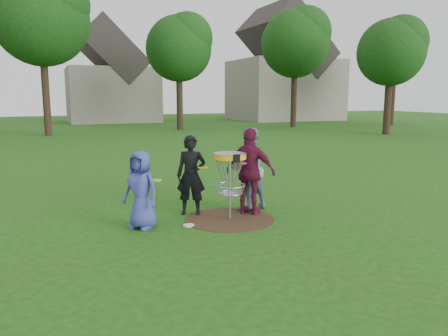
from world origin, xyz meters
name	(u,v)px	position (x,y,z in m)	size (l,w,h in m)	color
ground	(230,219)	(0.00, 0.00, 0.00)	(100.00, 100.00, 0.00)	#19470F
dirt_patch	(230,219)	(0.00, 0.00, 0.00)	(1.80, 1.80, 0.01)	#47331E
player_blue	(141,190)	(-1.75, 0.10, 0.73)	(0.71, 0.46, 1.46)	#374099
player_black	(191,175)	(-0.58, 0.67, 0.83)	(0.60, 0.40, 1.66)	black
player_grey	(248,169)	(0.69, 0.59, 0.89)	(0.87, 0.67, 1.78)	#7B919E
player_maroon	(250,172)	(0.56, 0.22, 0.90)	(1.06, 0.44, 1.80)	#5C1530
disc_on_grass	(189,225)	(-0.90, -0.10, 0.01)	(0.22, 0.22, 0.02)	white
disc_golf_basket	(230,169)	(0.00, 0.00, 1.02)	(0.66, 0.67, 1.38)	#9EA0A5
held_discs	(212,168)	(-0.27, 0.27, 1.03)	(2.17, 0.59, 0.23)	#7FE018
tree_row	(103,34)	(0.44, 20.67, 6.21)	(51.20, 17.42, 9.90)	#38281C
house_row	(134,77)	(4.78, 33.07, 4.14)	(44.50, 10.65, 11.62)	gray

